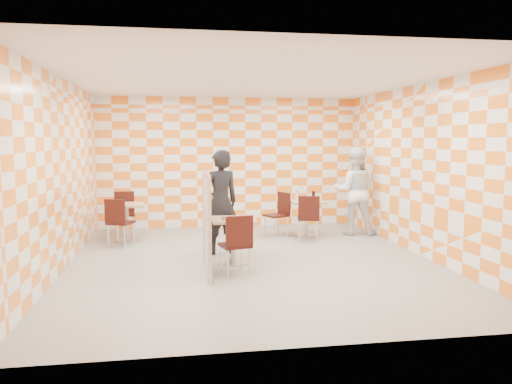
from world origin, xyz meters
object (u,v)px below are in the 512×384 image
(empty_table, at_px, (127,216))
(soda_bottle, at_px, (314,196))
(chair_second_front, at_px, (308,214))
(chair_empty_far, at_px, (124,210))
(man_dark, at_px, (220,202))
(partition, at_px, (207,222))
(chair_main_front, at_px, (237,240))
(sport_bottle, at_px, (296,196))
(second_table, at_px, (306,212))
(chair_empty_near, at_px, (118,219))
(man_white, at_px, (355,191))
(main_table, at_px, (233,233))
(chair_second_side, at_px, (280,211))

(empty_table, distance_m, soda_bottle, 3.87)
(chair_second_front, height_order, chair_empty_far, same)
(chair_second_front, height_order, man_dark, man_dark)
(chair_empty_far, height_order, partition, partition)
(empty_table, relative_size, chair_main_front, 0.81)
(chair_empty_far, relative_size, sport_bottle, 4.62)
(empty_table, relative_size, soda_bottle, 3.26)
(second_table, xyz_separation_m, chair_empty_near, (-3.80, -0.51, 0.04))
(empty_table, bearing_deg, second_table, -0.99)
(man_dark, bearing_deg, chair_empty_far, -65.80)
(chair_empty_far, relative_size, man_white, 0.49)
(sport_bottle, bearing_deg, chair_empty_near, -170.15)
(main_table, bearing_deg, man_dark, 100.47)
(chair_second_side, bearing_deg, soda_bottle, -5.22)
(chair_second_side, relative_size, chair_empty_far, 1.00)
(chair_empty_near, xyz_separation_m, chair_empty_far, (-0.00, 1.24, 0.00))
(sport_bottle, bearing_deg, man_white, -4.66)
(empty_table, height_order, chair_second_front, chair_second_front)
(chair_second_side, bearing_deg, main_table, -119.59)
(chair_second_side, distance_m, chair_empty_far, 3.32)
(second_table, relative_size, man_dark, 0.40)
(main_table, distance_m, chair_second_front, 2.29)
(chair_main_front, distance_m, partition, 0.56)
(main_table, height_order, chair_empty_near, chair_empty_near)
(chair_main_front, distance_m, chair_second_front, 2.90)
(second_table, bearing_deg, chair_second_side, 174.03)
(man_white, relative_size, sport_bottle, 9.35)
(empty_table, height_order, sport_bottle, sport_bottle)
(chair_second_side, bearing_deg, chair_empty_far, 168.32)
(empty_table, xyz_separation_m, man_white, (4.77, -0.05, 0.43))
(chair_main_front, height_order, chair_second_side, same)
(chair_second_side, xyz_separation_m, soda_bottle, (0.71, -0.06, 0.31))
(chair_empty_near, bearing_deg, partition, -54.10)
(chair_second_front, bearing_deg, chair_main_front, -126.52)
(chair_main_front, bearing_deg, second_table, 57.70)
(man_white, height_order, soda_bottle, man_white)
(man_white, bearing_deg, empty_table, 15.83)
(chair_second_side, xyz_separation_m, man_white, (1.63, -0.04, 0.39))
(man_white, bearing_deg, chair_empty_near, 22.52)
(chair_main_front, distance_m, chair_empty_near, 3.10)
(chair_empty_near, relative_size, partition, 0.60)
(second_table, height_order, partition, partition)
(main_table, xyz_separation_m, man_dark, (-0.14, 0.78, 0.42))
(empty_table, xyz_separation_m, soda_bottle, (3.85, -0.07, 0.34))
(chair_main_front, relative_size, man_dark, 0.50)
(man_white, bearing_deg, partition, 54.93)
(chair_second_side, relative_size, man_white, 0.49)
(partition, height_order, soda_bottle, partition)
(chair_second_front, xyz_separation_m, chair_second_side, (-0.45, 0.63, 0.00))
(man_white, distance_m, soda_bottle, 0.93)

